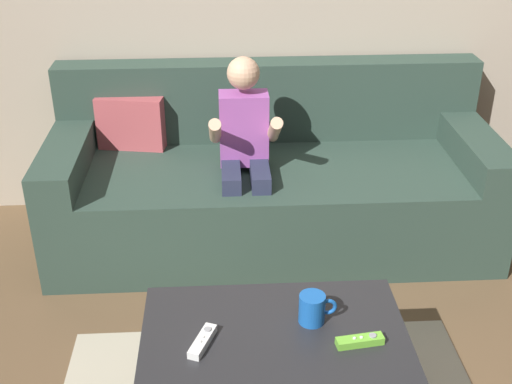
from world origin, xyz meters
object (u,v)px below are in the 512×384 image
Objects in this scene: game_remote_lime_center at (360,341)px; coffee_mug at (313,308)px; couch at (270,183)px; coffee_table at (276,359)px; game_remote_white_near_edge at (203,341)px; person_seated_on_couch at (245,151)px.

coffee_mug is at bearing 137.75° from game_remote_lime_center.
couch is 1.34m from coffee_table.
coffee_mug is at bearing -88.46° from couch.
game_remote_lime_center reaches higher than coffee_table.
couch reaches higher than game_remote_white_near_edge.
game_remote_white_near_edge is (-0.30, -1.30, 0.16)m from couch.
couch is 1.35m from game_remote_lime_center.
coffee_table is 5.54× the size of game_remote_lime_center.
game_remote_white_near_edge is at bearing 172.54° from coffee_table.
person_seated_on_couch reaches higher than coffee_mug.
game_remote_lime_center is (0.46, -0.03, 0.00)m from game_remote_white_near_edge.
game_remote_lime_center is at bearing -76.19° from person_seated_on_couch.
person_seated_on_couch reaches higher than game_remote_lime_center.
game_remote_lime_center is (0.16, -1.33, 0.16)m from couch.
person_seated_on_couch is 1.17× the size of coffee_table.
couch is 1.35m from game_remote_white_near_edge.
person_seated_on_couch is 1.19m from game_remote_lime_center.
couch reaches higher than coffee_mug.
person_seated_on_couch is at bearing 81.31° from game_remote_white_near_edge.
coffee_table is 5.55× the size of game_remote_white_near_edge.
coffee_mug is (-0.12, 0.11, 0.04)m from game_remote_lime_center.
game_remote_white_near_edge is 0.35m from coffee_mug.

